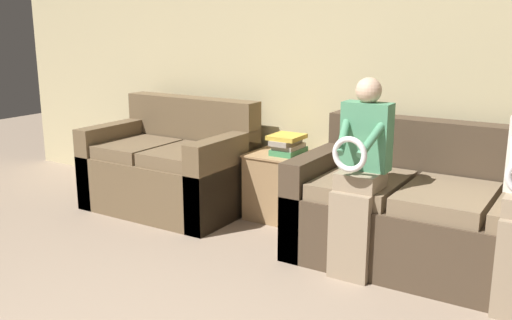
{
  "coord_description": "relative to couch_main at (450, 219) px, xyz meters",
  "views": [
    {
      "loc": [
        1.74,
        -1.01,
        1.62
      ],
      "look_at": [
        -0.12,
        1.97,
        0.77
      ],
      "focal_mm": 40.0,
      "sensor_mm": 36.0,
      "label": 1
    }
  ],
  "objects": [
    {
      "name": "wall_back",
      "position": [
        -0.93,
        0.58,
        0.94
      ],
      "size": [
        7.83,
        0.06,
        2.55
      ],
      "color": "#C6B789",
      "rests_on": "ground_plane"
    },
    {
      "name": "couch_main",
      "position": [
        0.0,
        0.0,
        0.0
      ],
      "size": [
        2.04,
        0.99,
        0.93
      ],
      "color": "#473828",
      "rests_on": "ground_plane"
    },
    {
      "name": "couch_side",
      "position": [
        -2.41,
        -0.01,
        0.01
      ],
      "size": [
        1.36,
        0.89,
        0.95
      ],
      "color": "brown",
      "rests_on": "ground_plane"
    },
    {
      "name": "child_left_seated",
      "position": [
        -0.49,
        -0.41,
        0.36
      ],
      "size": [
        0.32,
        0.37,
        1.28
      ],
      "color": "gray",
      "rests_on": "ground_plane"
    },
    {
      "name": "side_shelf",
      "position": [
        -1.4,
        0.28,
        -0.05
      ],
      "size": [
        0.61,
        0.5,
        0.56
      ],
      "color": "#9E7A51",
      "rests_on": "ground_plane"
    },
    {
      "name": "book_stack",
      "position": [
        -1.4,
        0.28,
        0.3
      ],
      "size": [
        0.25,
        0.32,
        0.16
      ],
      "color": "#3D8451",
      "rests_on": "side_shelf"
    }
  ]
}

